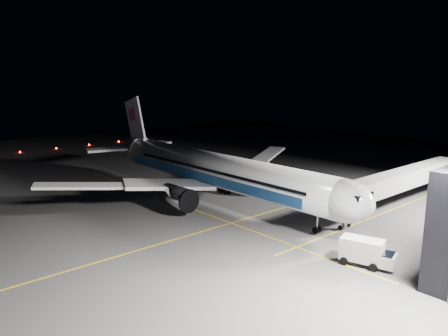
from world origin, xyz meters
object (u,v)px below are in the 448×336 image
Objects in this scene: baggage_tug at (236,184)px; safety_cone_a at (218,190)px; safety_cone_b at (247,191)px; airliner at (213,170)px; safety_cone_c at (295,191)px; jet_bridge at (397,181)px; service_truck at (367,252)px.

safety_cone_a is at bearing -100.76° from baggage_tug.
baggage_tug is 3.48m from safety_cone_b.
airliner reaches higher than safety_cone_b.
baggage_tug reaches higher than safety_cone_a.
safety_cone_c is (9.37, 6.01, -0.43)m from baggage_tug.
airliner is 1.79× the size of jet_bridge.
safety_cone_c is (-25.20, 18.37, -1.28)m from service_truck.
airliner reaches higher than baggage_tug.
baggage_tug is at bearing -147.35° from safety_cone_c.
service_truck reaches higher than safety_cone_c.
airliner is at bearing -141.96° from jet_bridge.
safety_cone_b is (-22.70, -10.51, -4.32)m from jet_bridge.
safety_cone_c is (9.82, 10.00, 0.00)m from safety_cone_a.
baggage_tug is at bearing 110.79° from airliner.
baggage_tug reaches higher than safety_cone_b.
jet_bridge is 52.69× the size of safety_cone_c.
airliner is 16.11m from safety_cone_c.
airliner is at bearing -114.36° from safety_cone_c.
airliner reaches higher than safety_cone_c.
safety_cone_b is (3.41, -0.45, -0.50)m from baggage_tug.
safety_cone_a is (-3.48, 4.00, -4.84)m from airliner.
airliner is at bearing 155.31° from service_truck.
baggage_tug is 3.68× the size of safety_cone_a.
jet_bridge is at bearing 93.87° from service_truck.
baggage_tug is 3.66× the size of safety_cone_c.
jet_bridge is 14.41× the size of baggage_tug.
safety_cone_c is at bearing -166.38° from jet_bridge.
baggage_tug is 11.14m from safety_cone_c.
service_truck is 9.62× the size of safety_cone_c.
jet_bridge reaches higher than baggage_tug.
baggage_tug is at bearing 172.51° from safety_cone_b.
baggage_tug is (-34.57, 12.37, -0.85)m from service_truck.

